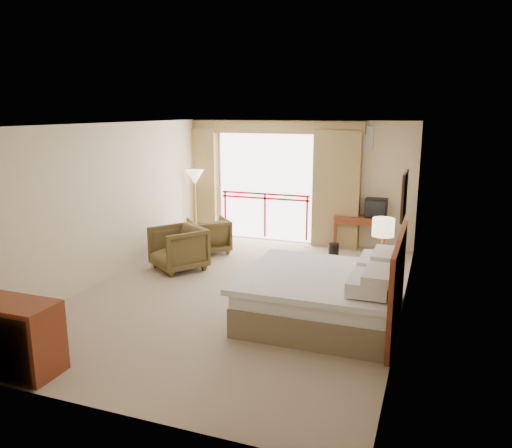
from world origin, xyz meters
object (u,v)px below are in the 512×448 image
at_px(bed, 325,295).
at_px(desk, 361,223).
at_px(nightstand, 380,278).
at_px(tv, 376,208).
at_px(dresser, 6,336).
at_px(wastebasket, 334,250).
at_px(table_lamp, 383,228).
at_px(armchair_near, 179,269).
at_px(armchair_far, 209,252).
at_px(floor_lamp, 195,180).
at_px(side_table, 180,241).

xyz_separation_m(bed, desk, (-0.10, 4.01, 0.18)).
bearing_deg(nightstand, tv, 103.18).
bearing_deg(dresser, wastebasket, 68.51).
bearing_deg(table_lamp, nightstand, -90.00).
distance_m(tv, armchair_near, 4.28).
distance_m(nightstand, tv, 2.90).
distance_m(bed, armchair_near, 3.38).
bearing_deg(wastebasket, nightstand, -60.86).
relative_size(desk, tv, 2.48).
bearing_deg(desk, table_lamp, -71.13).
bearing_deg(desk, armchair_near, -133.82).
relative_size(nightstand, table_lamp, 1.11).
relative_size(desk, dresser, 0.87).
relative_size(nightstand, tv, 1.50).
bearing_deg(dresser, desk, 68.09).
xyz_separation_m(table_lamp, armchair_near, (-3.70, 0.16, -1.13)).
relative_size(bed, armchair_far, 2.69).
height_order(table_lamp, desk, table_lamp).
xyz_separation_m(armchair_far, armchair_near, (-0.04, -1.25, 0.00)).
relative_size(tv, dresser, 0.35).
distance_m(bed, wastebasket, 3.25).
distance_m(nightstand, wastebasket, 2.36).
height_order(armchair_far, floor_lamp, floor_lamp).
xyz_separation_m(nightstand, tv, (-0.42, 2.81, 0.58)).
bearing_deg(armchair_near, bed, 11.15).
bearing_deg(armchair_near, floor_lamp, 143.33).
relative_size(armchair_near, floor_lamp, 0.56).
height_order(table_lamp, side_table, table_lamp).
bearing_deg(dresser, armchair_far, 91.76).
xyz_separation_m(nightstand, armchair_near, (-3.70, 0.21, -0.33)).
xyz_separation_m(table_lamp, desk, (-0.72, 2.81, -0.57)).
relative_size(tv, side_table, 0.88).
height_order(side_table, floor_lamp, floor_lamp).
height_order(bed, armchair_near, bed).
relative_size(desk, floor_lamp, 0.69).
relative_size(table_lamp, armchair_far, 0.76).
bearing_deg(side_table, armchair_far, 57.86).
bearing_deg(nightstand, side_table, 172.28).
xyz_separation_m(armchair_far, side_table, (-0.37, -0.59, 0.34)).
distance_m(armchair_far, floor_lamp, 1.80).
relative_size(side_table, floor_lamp, 0.31).
relative_size(table_lamp, armchair_near, 0.67).
xyz_separation_m(table_lamp, floor_lamp, (-4.40, 2.30, 0.25)).
distance_m(armchair_far, dresser, 5.23).
relative_size(bed, armchair_near, 2.39).
xyz_separation_m(desk, tv, (0.30, -0.05, 0.36)).
distance_m(desk, armchair_far, 3.30).
xyz_separation_m(armchair_near, floor_lamp, (-0.71, 2.14, 1.38)).
xyz_separation_m(wastebasket, floor_lamp, (-3.26, 0.30, 1.24)).
bearing_deg(wastebasket, table_lamp, -60.25).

